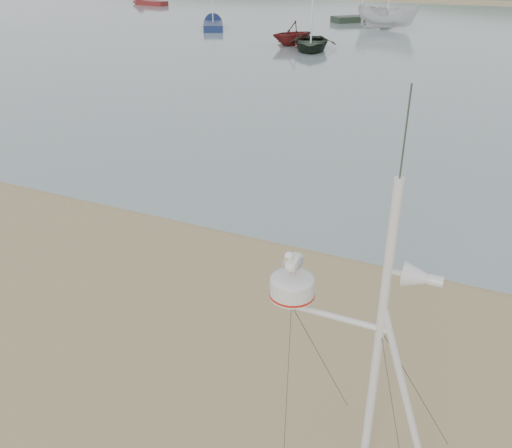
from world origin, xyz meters
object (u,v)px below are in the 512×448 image
at_px(mast_rig, 364,409).
at_px(dinghy_red_far, 144,3).
at_px(boat_dark, 312,12).
at_px(sailboat_blue_near, 213,23).
at_px(boat_red, 293,22).
at_px(sailboat_dark_mid, 378,18).

xyz_separation_m(mast_rig, dinghy_red_far, (-39.36, 51.22, -0.83)).
relative_size(boat_dark, sailboat_blue_near, 0.73).
height_order(sailboat_blue_near, dinghy_red_far, sailboat_blue_near).
distance_m(mast_rig, boat_dark, 30.92).
height_order(boat_red, dinghy_red_far, boat_red).
height_order(boat_red, sailboat_dark_mid, sailboat_dark_mid).
xyz_separation_m(boat_red, dinghy_red_far, (-26.65, 21.05, -1.21)).
relative_size(boat_red, sailboat_dark_mid, 0.43).
bearing_deg(boat_dark, sailboat_blue_near, 127.62).
relative_size(mast_rig, boat_red, 1.58).
height_order(boat_dark, dinghy_red_far, boat_dark).
distance_m(boat_red, dinghy_red_far, 33.98).
relative_size(mast_rig, sailboat_dark_mid, 0.69).
distance_m(boat_dark, sailboat_blue_near, 13.90).
bearing_deg(boat_dark, sailboat_dark_mid, 72.35).
bearing_deg(dinghy_red_far, mast_rig, -52.46).
bearing_deg(boat_dark, boat_red, 125.97).
bearing_deg(boat_red, mast_rig, -30.40).
relative_size(sailboat_blue_near, dinghy_red_far, 1.14).
height_order(mast_rig, dinghy_red_far, mast_rig).
height_order(mast_rig, boat_dark, mast_rig).
distance_m(boat_red, sailboat_blue_near, 11.65).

